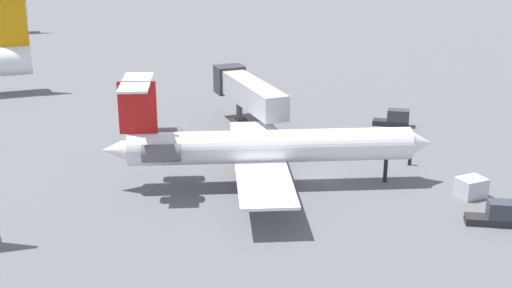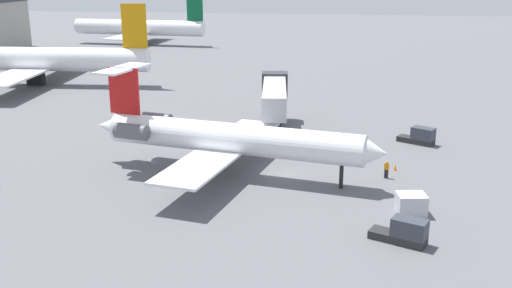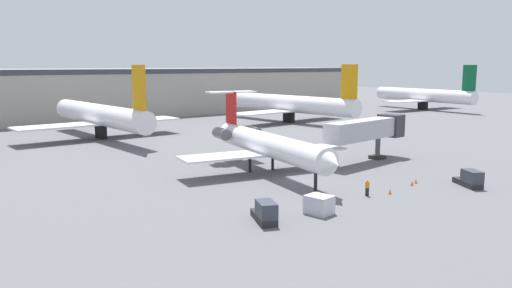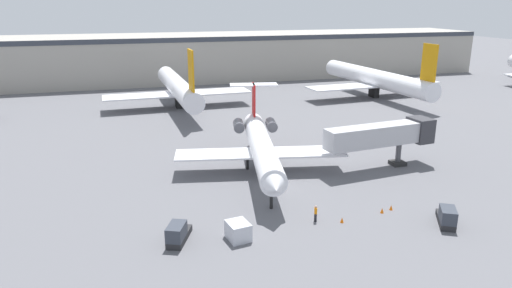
{
  "view_description": "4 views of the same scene",
  "coord_description": "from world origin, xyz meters",
  "px_view_note": "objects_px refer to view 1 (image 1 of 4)",
  "views": [
    {
      "loc": [
        -53.2,
        20.17,
        22.54
      ],
      "look_at": [
        0.6,
        5.63,
        3.58
      ],
      "focal_mm": 47.23,
      "sensor_mm": 36.0,
      "label": 1
    },
    {
      "loc": [
        -52.25,
        -5.4,
        18.78
      ],
      "look_at": [
        1.29,
        2.62,
        2.66
      ],
      "focal_mm": 41.81,
      "sensor_mm": 36.0,
      "label": 2
    },
    {
      "loc": [
        -38.31,
        -41.91,
        13.16
      ],
      "look_at": [
        -0.8,
        6.55,
        3.5
      ],
      "focal_mm": 35.28,
      "sensor_mm": 36.0,
      "label": 3
    },
    {
      "loc": [
        -16.52,
        -48.6,
        20.92
      ],
      "look_at": [
        -0.5,
        6.52,
        3.42
      ],
      "focal_mm": 32.96,
      "sensor_mm": 36.0,
      "label": 4
    }
  ],
  "objects_px": {
    "traffic_cone_mid": "(378,139)",
    "traffic_cone_far": "(407,153)",
    "traffic_cone_near": "(370,135)",
    "baggage_tug_trailing": "(499,215)",
    "cargo_container_uld": "(471,187)",
    "jet_bridge": "(246,91)",
    "ground_crew_marshaller": "(410,157)",
    "baggage_tug_lead": "(395,119)",
    "regional_jet": "(262,146)"
  },
  "relations": [
    {
      "from": "baggage_tug_lead",
      "to": "traffic_cone_far",
      "type": "relative_size",
      "value": 7.58
    },
    {
      "from": "baggage_tug_trailing",
      "to": "cargo_container_uld",
      "type": "height_order",
      "value": "baggage_tug_trailing"
    },
    {
      "from": "traffic_cone_near",
      "to": "traffic_cone_far",
      "type": "xyz_separation_m",
      "value": [
        -6.23,
        -1.23,
        0.0
      ]
    },
    {
      "from": "jet_bridge",
      "to": "ground_crew_marshaller",
      "type": "xyz_separation_m",
      "value": [
        -14.95,
        -12.23,
        -3.57
      ]
    },
    {
      "from": "jet_bridge",
      "to": "traffic_cone_far",
      "type": "bearing_deg",
      "value": -133.47
    },
    {
      "from": "cargo_container_uld",
      "to": "traffic_cone_far",
      "type": "xyz_separation_m",
      "value": [
        10.65,
        0.42,
        -0.56
      ]
    },
    {
      "from": "ground_crew_marshaller",
      "to": "baggage_tug_lead",
      "type": "distance_m",
      "value": 12.68
    },
    {
      "from": "regional_jet",
      "to": "traffic_cone_near",
      "type": "distance_m",
      "value": 17.99
    },
    {
      "from": "jet_bridge",
      "to": "traffic_cone_mid",
      "type": "bearing_deg",
      "value": -121.5
    },
    {
      "from": "baggage_tug_lead",
      "to": "traffic_cone_mid",
      "type": "height_order",
      "value": "baggage_tug_lead"
    },
    {
      "from": "baggage_tug_lead",
      "to": "baggage_tug_trailing",
      "type": "xyz_separation_m",
      "value": [
        -25.54,
        3.88,
        0.0
      ]
    },
    {
      "from": "jet_bridge",
      "to": "baggage_tug_lead",
      "type": "bearing_deg",
      "value": -100.34
    },
    {
      "from": "traffic_cone_mid",
      "to": "jet_bridge",
      "type": "bearing_deg",
      "value": 58.5
    },
    {
      "from": "jet_bridge",
      "to": "traffic_cone_near",
      "type": "distance_m",
      "value": 14.17
    },
    {
      "from": "regional_jet",
      "to": "traffic_cone_mid",
      "type": "bearing_deg",
      "value": -60.64
    },
    {
      "from": "regional_jet",
      "to": "baggage_tug_trailing",
      "type": "height_order",
      "value": "regional_jet"
    },
    {
      "from": "baggage_tug_trailing",
      "to": "cargo_container_uld",
      "type": "bearing_deg",
      "value": -10.35
    },
    {
      "from": "ground_crew_marshaller",
      "to": "traffic_cone_mid",
      "type": "distance_m",
      "value": 7.38
    },
    {
      "from": "regional_jet",
      "to": "traffic_cone_far",
      "type": "height_order",
      "value": "regional_jet"
    },
    {
      "from": "traffic_cone_mid",
      "to": "ground_crew_marshaller",
      "type": "bearing_deg",
      "value": 178.82
    },
    {
      "from": "traffic_cone_far",
      "to": "baggage_tug_trailing",
      "type": "bearing_deg",
      "value": 178.01
    },
    {
      "from": "traffic_cone_mid",
      "to": "traffic_cone_far",
      "type": "height_order",
      "value": "same"
    },
    {
      "from": "regional_jet",
      "to": "traffic_cone_far",
      "type": "bearing_deg",
      "value": -77.43
    },
    {
      "from": "cargo_container_uld",
      "to": "traffic_cone_far",
      "type": "height_order",
      "value": "cargo_container_uld"
    },
    {
      "from": "ground_crew_marshaller",
      "to": "baggage_tug_trailing",
      "type": "relative_size",
      "value": 0.4
    },
    {
      "from": "baggage_tug_lead",
      "to": "traffic_cone_mid",
      "type": "distance_m",
      "value": 6.2
    },
    {
      "from": "ground_crew_marshaller",
      "to": "baggage_tug_trailing",
      "type": "xyz_separation_m",
      "value": [
        -13.61,
        -0.43,
        -0.02
      ]
    },
    {
      "from": "cargo_container_uld",
      "to": "traffic_cone_near",
      "type": "bearing_deg",
      "value": 5.6
    },
    {
      "from": "jet_bridge",
      "to": "traffic_cone_near",
      "type": "relative_size",
      "value": 28.34
    },
    {
      "from": "traffic_cone_near",
      "to": "baggage_tug_trailing",
      "type": "bearing_deg",
      "value": -178.27
    },
    {
      "from": "traffic_cone_mid",
      "to": "baggage_tug_lead",
      "type": "bearing_deg",
      "value": -42.24
    },
    {
      "from": "jet_bridge",
      "to": "cargo_container_uld",
      "type": "xyz_separation_m",
      "value": [
        -23.19,
        -13.65,
        -3.59
      ]
    },
    {
      "from": "ground_crew_marshaller",
      "to": "traffic_cone_mid",
      "type": "bearing_deg",
      "value": -1.18
    },
    {
      "from": "traffic_cone_mid",
      "to": "cargo_container_uld",
      "type": "bearing_deg",
      "value": -175.38
    },
    {
      "from": "regional_jet",
      "to": "traffic_cone_mid",
      "type": "xyz_separation_m",
      "value": [
        8.5,
        -15.11,
        -3.36
      ]
    },
    {
      "from": "regional_jet",
      "to": "cargo_container_uld",
      "type": "bearing_deg",
      "value": -113.43
    },
    {
      "from": "ground_crew_marshaller",
      "to": "traffic_cone_near",
      "type": "distance_m",
      "value": 8.67
    },
    {
      "from": "traffic_cone_near",
      "to": "traffic_cone_mid",
      "type": "xyz_separation_m",
      "value": [
        -1.29,
        -0.39,
        0.0
      ]
    },
    {
      "from": "regional_jet",
      "to": "baggage_tug_trailing",
      "type": "relative_size",
      "value": 6.76
    },
    {
      "from": "regional_jet",
      "to": "jet_bridge",
      "type": "distance_m",
      "value": 16.34
    },
    {
      "from": "traffic_cone_far",
      "to": "cargo_container_uld",
      "type": "bearing_deg",
      "value": -177.72
    },
    {
      "from": "baggage_tug_trailing",
      "to": "ground_crew_marshaller",
      "type": "bearing_deg",
      "value": 1.81
    },
    {
      "from": "cargo_container_uld",
      "to": "baggage_tug_trailing",
      "type": "bearing_deg",
      "value": 169.65
    },
    {
      "from": "baggage_tug_trailing",
      "to": "traffic_cone_far",
      "type": "distance_m",
      "value": 16.05
    },
    {
      "from": "traffic_cone_far",
      "to": "jet_bridge",
      "type": "bearing_deg",
      "value": 46.53
    },
    {
      "from": "baggage_tug_trailing",
      "to": "traffic_cone_mid",
      "type": "xyz_separation_m",
      "value": [
        20.97,
        0.28,
        -0.56
      ]
    },
    {
      "from": "baggage_tug_lead",
      "to": "traffic_cone_mid",
      "type": "bearing_deg",
      "value": 137.76
    },
    {
      "from": "baggage_tug_trailing",
      "to": "traffic_cone_far",
      "type": "bearing_deg",
      "value": -1.99
    },
    {
      "from": "ground_crew_marshaller",
      "to": "traffic_cone_far",
      "type": "height_order",
      "value": "ground_crew_marshaller"
    },
    {
      "from": "ground_crew_marshaller",
      "to": "cargo_container_uld",
      "type": "bearing_deg",
      "value": -170.27
    }
  ]
}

